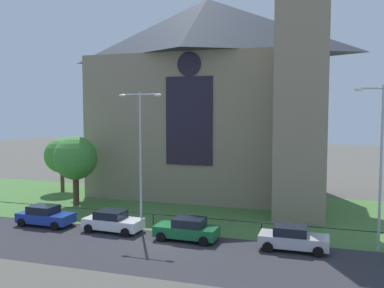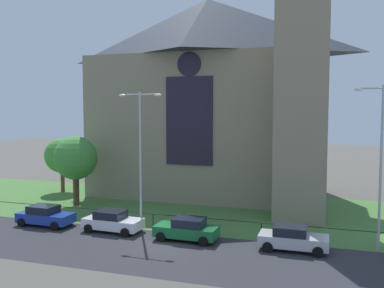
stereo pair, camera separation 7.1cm
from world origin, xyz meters
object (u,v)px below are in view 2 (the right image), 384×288
Objects in this scene: tree_left_far at (62,156)px; tree_left_near at (75,158)px; parked_car_silver at (293,238)px; parked_car_blue at (45,216)px; streetlamp_far at (381,149)px; streetlamp_near at (140,144)px; church_building at (213,95)px; parked_car_green at (187,229)px; parked_car_white at (113,221)px.

tree_left_near is (5.09, -5.23, 0.45)m from tree_left_far.
parked_car_blue is at bearing 179.39° from parked_car_silver.
streetlamp_far is 23.93m from parked_car_blue.
tree_left_near is 10.44m from streetlamp_near.
parked_car_silver is (19.88, -6.78, -3.57)m from tree_left_near.
streetlamp_near reaches higher than tree_left_far.
streetlamp_near is at bearing -96.90° from church_building.
streetlamp_near is at bearing -20.87° from parked_car_green.
parked_car_blue is at bearing 0.58° from parked_car_green.
parked_car_green is (11.32, -0.16, 0.00)m from parked_car_blue.
streetlamp_near is at bearing 180.00° from streetlamp_far.
tree_left_near is 0.63× the size of streetlamp_near.
church_building reaches higher than parked_car_silver.
church_building is at bearing 120.64° from parked_car_silver.
streetlamp_far is at bearing -11.72° from tree_left_near.
parked_car_white and parked_car_green have the same top height.
parked_car_green and parked_car_silver have the same top height.
church_building reaches higher than parked_car_blue.
parked_car_blue is 0.99× the size of parked_car_white.
parked_car_blue is at bearing -60.41° from tree_left_far.
parked_car_white is (-3.26, -15.34, -9.53)m from church_building.
streetlamp_far reaches higher than tree_left_far.
streetlamp_far reaches higher than parked_car_green.
parked_car_white is at bearing 178.79° from parked_car_silver.
parked_car_green is (5.70, -0.27, 0.00)m from parked_car_white.
streetlamp_near is 0.98× the size of streetlamp_far.
parked_car_green is (13.00, -6.86, -3.57)m from tree_left_near.
tree_left_near is 1.49× the size of parked_car_green.
tree_left_near reaches higher than parked_car_white.
church_building is 4.11× the size of tree_left_near.
streetlamp_near reaches higher than parked_car_white.
tree_left_near reaches higher than parked_car_blue.
parked_car_silver is (9.32, -15.53, -9.53)m from church_building.
streetlamp_far is 2.38× the size of parked_car_white.
streetlamp_near reaches higher than parked_car_silver.
parked_car_white is at bearing 2.26° from parked_car_blue.
streetlamp_far is at bearing 6.87° from parked_car_white.
parked_car_white is 5.71m from parked_car_green.
parked_car_green is at bearing -171.91° from streetlamp_far.
church_building is 17.27m from tree_left_far.
church_building is 6.17× the size of parked_car_silver.
church_building is at bearing 12.68° from tree_left_far.
parked_car_white is at bearing -137.86° from streetlamp_near.
tree_left_near is at bearing 149.76° from streetlamp_near.
tree_left_near is at bearing 140.16° from parked_car_white.
streetlamp_near is (13.96, -10.40, 2.32)m from tree_left_far.
church_building reaches higher than streetlamp_far.
parked_car_blue is at bearing -75.89° from tree_left_near.
parked_car_white is at bearing -101.98° from church_building.
parked_car_blue and parked_car_silver have the same top height.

